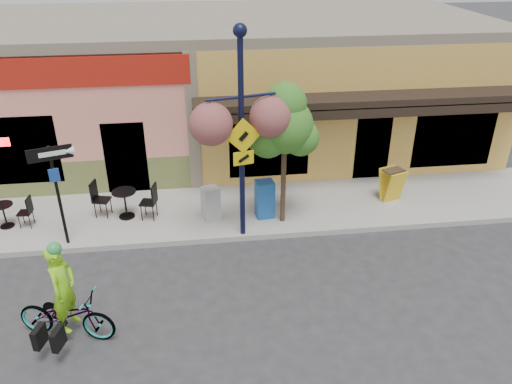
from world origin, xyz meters
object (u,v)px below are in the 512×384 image
at_px(one_way_sign, 59,197).
at_px(cyclist_rider, 66,299).
at_px(lamp_post, 242,138).
at_px(street_tree, 284,155).
at_px(newspaper_box_grey, 211,203).
at_px(building, 219,82).
at_px(bicycle, 66,315).
at_px(newspaper_box_blue, 265,199).

bearing_deg(one_way_sign, cyclist_rider, -95.22).
distance_m(lamp_post, street_tree, 1.41).
bearing_deg(newspaper_box_grey, one_way_sign, 172.02).
height_order(building, street_tree, building).
relative_size(bicycle, street_tree, 0.51).
bearing_deg(newspaper_box_grey, cyclist_rider, -146.12).
bearing_deg(street_tree, newspaper_box_grey, 169.64).
relative_size(newspaper_box_blue, street_tree, 0.27).
relative_size(lamp_post, newspaper_box_blue, 5.00).
bearing_deg(newspaper_box_grey, street_tree, -29.64).
distance_m(building, newspaper_box_grey, 6.26).
relative_size(one_way_sign, street_tree, 0.68).
xyz_separation_m(cyclist_rider, one_way_sign, (-0.70, 3.17, 0.55)).
height_order(bicycle, lamp_post, lamp_post).
height_order(cyclist_rider, lamp_post, lamp_post).
bearing_deg(cyclist_rider, bicycle, 105.91).
xyz_separation_m(cyclist_rider, newspaper_box_grey, (2.91, 3.89, -0.29)).
bearing_deg(bicycle, one_way_sign, 27.56).
bearing_deg(newspaper_box_blue, building, 90.61).
relative_size(building, lamp_post, 3.49).
xyz_separation_m(cyclist_rider, newspaper_box_blue, (4.35, 3.84, -0.23)).
xyz_separation_m(newspaper_box_blue, street_tree, (0.44, -0.30, 1.38)).
xyz_separation_m(one_way_sign, street_tree, (5.50, 0.38, 0.61)).
distance_m(building, street_tree, 6.47).
relative_size(one_way_sign, newspaper_box_grey, 2.81).
height_order(building, bicycle, building).
height_order(bicycle, cyclist_rider, cyclist_rider).
distance_m(lamp_post, newspaper_box_grey, 2.43).
bearing_deg(newspaper_box_grey, bicycle, -146.59).
bearing_deg(building, newspaper_box_grey, -96.25).
bearing_deg(building, cyclist_rider, -109.84).
xyz_separation_m(bicycle, newspaper_box_grey, (2.96, 3.89, 0.10)).
bearing_deg(street_tree, building, 100.91).
height_order(lamp_post, one_way_sign, lamp_post).
bearing_deg(cyclist_rider, building, -3.93).
bearing_deg(one_way_sign, street_tree, -13.80).
xyz_separation_m(building, cyclist_rider, (-3.57, -9.90, -1.35)).
xyz_separation_m(lamp_post, one_way_sign, (-4.38, 0.12, -1.31)).
relative_size(bicycle, newspaper_box_grey, 2.11).
height_order(bicycle, street_tree, street_tree).
xyz_separation_m(lamp_post, newspaper_box_grey, (-0.76, 0.84, -2.14)).
height_order(cyclist_rider, one_way_sign, one_way_sign).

